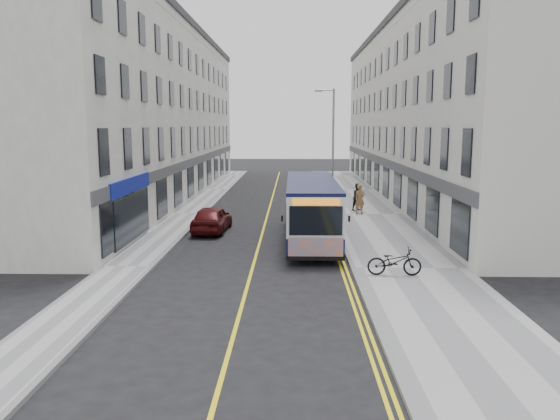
{
  "coord_description": "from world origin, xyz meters",
  "views": [
    {
      "loc": [
        1.6,
        -22.14,
        5.68
      ],
      "look_at": [
        0.99,
        3.92,
        1.6
      ],
      "focal_mm": 35.0,
      "sensor_mm": 36.0,
      "label": 1
    }
  ],
  "objects_px": {
    "streetlamp": "(332,145)",
    "city_bus": "(311,208)",
    "car_white": "(313,192)",
    "pedestrian_near": "(360,199)",
    "bicycle": "(394,262)",
    "car_maroon": "(212,219)",
    "pedestrian_far": "(358,197)"
  },
  "relations": [
    {
      "from": "streetlamp",
      "to": "pedestrian_near",
      "type": "height_order",
      "value": "streetlamp"
    },
    {
      "from": "city_bus",
      "to": "pedestrian_near",
      "type": "relative_size",
      "value": 5.55
    },
    {
      "from": "streetlamp",
      "to": "city_bus",
      "type": "xyz_separation_m",
      "value": [
        -1.64,
        -9.68,
        -2.74
      ]
    },
    {
      "from": "car_white",
      "to": "car_maroon",
      "type": "height_order",
      "value": "car_maroon"
    },
    {
      "from": "city_bus",
      "to": "car_white",
      "type": "relative_size",
      "value": 2.7
    },
    {
      "from": "city_bus",
      "to": "pedestrian_far",
      "type": "distance_m",
      "value": 9.7
    },
    {
      "from": "city_bus",
      "to": "bicycle",
      "type": "bearing_deg",
      "value": -66.54
    },
    {
      "from": "pedestrian_near",
      "to": "car_white",
      "type": "distance_m",
      "value": 7.73
    },
    {
      "from": "bicycle",
      "to": "city_bus",
      "type": "bearing_deg",
      "value": 24.72
    },
    {
      "from": "pedestrian_far",
      "to": "car_maroon",
      "type": "distance_m",
      "value": 11.03
    },
    {
      "from": "pedestrian_near",
      "to": "streetlamp",
      "type": "bearing_deg",
      "value": 107.75
    },
    {
      "from": "car_white",
      "to": "car_maroon",
      "type": "bearing_deg",
      "value": -122.27
    },
    {
      "from": "city_bus",
      "to": "bicycle",
      "type": "relative_size",
      "value": 5.17
    },
    {
      "from": "city_bus",
      "to": "bicycle",
      "type": "height_order",
      "value": "city_bus"
    },
    {
      "from": "city_bus",
      "to": "streetlamp",
      "type": "bearing_deg",
      "value": 80.36
    },
    {
      "from": "bicycle",
      "to": "car_white",
      "type": "relative_size",
      "value": 0.52
    },
    {
      "from": "bicycle",
      "to": "pedestrian_near",
      "type": "height_order",
      "value": "pedestrian_near"
    },
    {
      "from": "car_maroon",
      "to": "pedestrian_near",
      "type": "bearing_deg",
      "value": -144.04
    },
    {
      "from": "car_maroon",
      "to": "streetlamp",
      "type": "bearing_deg",
      "value": -129.17
    },
    {
      "from": "bicycle",
      "to": "car_white",
      "type": "bearing_deg",
      "value": 7.31
    },
    {
      "from": "city_bus",
      "to": "car_white",
      "type": "bearing_deg",
      "value": 87.7
    },
    {
      "from": "pedestrian_near",
      "to": "pedestrian_far",
      "type": "relative_size",
      "value": 1.05
    },
    {
      "from": "streetlamp",
      "to": "pedestrian_far",
      "type": "distance_m",
      "value": 3.84
    },
    {
      "from": "pedestrian_far",
      "to": "car_maroon",
      "type": "bearing_deg",
      "value": -176.41
    },
    {
      "from": "streetlamp",
      "to": "city_bus",
      "type": "distance_m",
      "value": 10.19
    },
    {
      "from": "pedestrian_far",
      "to": "pedestrian_near",
      "type": "bearing_deg",
      "value": -127.16
    },
    {
      "from": "pedestrian_near",
      "to": "pedestrian_far",
      "type": "xyz_separation_m",
      "value": [
        0.05,
        1.42,
        -0.05
      ]
    },
    {
      "from": "car_white",
      "to": "streetlamp",
      "type": "bearing_deg",
      "value": -86.18
    },
    {
      "from": "bicycle",
      "to": "car_maroon",
      "type": "bearing_deg",
      "value": 43.91
    },
    {
      "from": "streetlamp",
      "to": "car_maroon",
      "type": "distance_m",
      "value": 10.82
    },
    {
      "from": "city_bus",
      "to": "car_maroon",
      "type": "height_order",
      "value": "city_bus"
    },
    {
      "from": "streetlamp",
      "to": "bicycle",
      "type": "height_order",
      "value": "streetlamp"
    }
  ]
}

